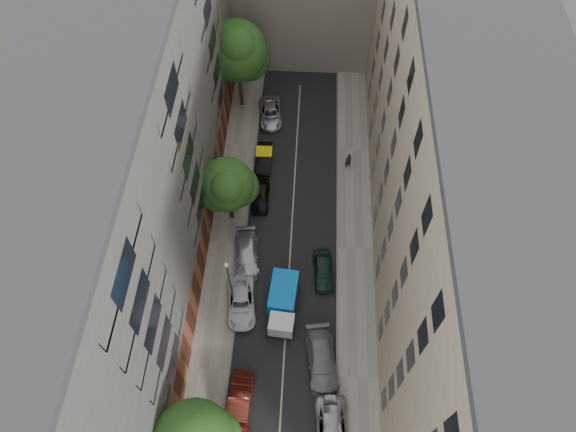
# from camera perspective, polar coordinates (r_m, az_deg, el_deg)

# --- Properties ---
(ground) EXTENTS (120.00, 120.00, 0.00)m
(ground) POSITION_cam_1_polar(r_m,az_deg,el_deg) (44.04, 0.30, -3.28)
(ground) COLOR #4C4C49
(ground) RESTS_ON ground
(road_surface) EXTENTS (8.00, 44.00, 0.02)m
(road_surface) POSITION_cam_1_polar(r_m,az_deg,el_deg) (44.03, 0.30, -3.27)
(road_surface) COLOR black
(road_surface) RESTS_ON ground
(sidewalk_left) EXTENTS (3.00, 44.00, 0.15)m
(sidewalk_left) POSITION_cam_1_polar(r_m,az_deg,el_deg) (44.44, -6.81, -2.87)
(sidewalk_left) COLOR gray
(sidewalk_left) RESTS_ON ground
(sidewalk_right) EXTENTS (3.00, 44.00, 0.15)m
(sidewalk_right) POSITION_cam_1_polar(r_m,az_deg,el_deg) (44.20, 7.45, -3.54)
(sidewalk_right) COLOR gray
(sidewalk_right) RESTS_ON ground
(building_left) EXTENTS (8.00, 44.00, 20.00)m
(building_left) POSITION_cam_1_polar(r_m,az_deg,el_deg) (37.70, -16.65, 5.33)
(building_left) COLOR #514E4B
(building_left) RESTS_ON ground
(building_right) EXTENTS (8.00, 44.00, 20.00)m
(building_right) POSITION_cam_1_polar(r_m,az_deg,el_deg) (37.13, 17.62, 3.87)
(building_right) COLOR #B6A88D
(building_right) RESTS_ON ground
(tarp_truck) EXTENTS (2.37, 5.14, 2.30)m
(tarp_truck) POSITION_cam_1_polar(r_m,az_deg,el_deg) (40.24, -0.57, -9.61)
(tarp_truck) COLOR black
(tarp_truck) RESTS_ON ground
(car_left_1) EXTENTS (1.88, 4.57, 1.47)m
(car_left_1) POSITION_cam_1_polar(r_m,az_deg,el_deg) (38.53, -5.41, -19.93)
(car_left_1) COLOR #49150E
(car_left_1) RESTS_ON ground
(car_left_2) EXTENTS (2.69, 4.89, 1.30)m
(car_left_2) POSITION_cam_1_polar(r_m,az_deg,el_deg) (41.08, -5.21, -9.56)
(car_left_2) COLOR silver
(car_left_2) RESTS_ON ground
(car_left_3) EXTENTS (2.55, 5.00, 1.39)m
(car_left_3) POSITION_cam_1_polar(r_m,az_deg,el_deg) (42.95, -4.61, -4.26)
(car_left_3) COLOR silver
(car_left_3) RESTS_ON ground
(car_left_4) EXTENTS (1.62, 3.88, 1.31)m
(car_left_4) POSITION_cam_1_polar(r_m,az_deg,el_deg) (46.18, -3.07, 2.30)
(car_left_4) COLOR black
(car_left_4) RESTS_ON ground
(car_left_5) EXTENTS (1.42, 3.88, 1.27)m
(car_left_5) POSITION_cam_1_polar(r_m,az_deg,el_deg) (48.85, -2.63, 6.42)
(car_left_5) COLOR black
(car_left_5) RESTS_ON ground
(car_left_6) EXTENTS (2.63, 4.84, 1.29)m
(car_left_6) POSITION_cam_1_polar(r_m,az_deg,el_deg) (52.83, -1.94, 11.38)
(car_left_6) COLOR #AFAFB4
(car_left_6) RESTS_ON ground
(car_right_0) EXTENTS (2.62, 5.10, 1.38)m
(car_right_0) POSITION_cam_1_polar(r_m,az_deg,el_deg) (38.13, 4.91, -22.82)
(car_right_0) COLOR #AFAFB4
(car_right_0) RESTS_ON ground
(car_right_1) EXTENTS (2.87, 5.42, 1.50)m
(car_right_1) POSITION_cam_1_polar(r_m,az_deg,el_deg) (39.26, 3.76, -15.65)
(car_right_1) COLOR slate
(car_right_1) RESTS_ON ground
(car_right_2) EXTENTS (1.92, 4.02, 1.32)m
(car_right_2) POSITION_cam_1_polar(r_m,az_deg,el_deg) (42.24, 3.94, -6.04)
(car_right_2) COLOR #153023
(car_right_2) RESTS_ON ground
(tree_mid) EXTENTS (4.88, 4.54, 7.07)m
(tree_mid) POSITION_cam_1_polar(r_m,az_deg,el_deg) (41.87, -6.70, 3.27)
(tree_mid) COLOR #382619
(tree_mid) RESTS_ON sidewalk_left
(tree_far) EXTENTS (5.94, 5.76, 9.83)m
(tree_far) POSITION_cam_1_polar(r_m,az_deg,el_deg) (50.16, -5.59, 17.54)
(tree_far) COLOR #382619
(tree_far) RESTS_ON sidewalk_left
(lamp_post) EXTENTS (0.36, 0.36, 6.67)m
(lamp_post) POSITION_cam_1_polar(r_m,az_deg,el_deg) (37.97, -6.51, -7.14)
(lamp_post) COLOR #1A5C2C
(lamp_post) RESTS_ON sidewalk_left
(pedestrian) EXTENTS (0.75, 0.61, 1.78)m
(pedestrian) POSITION_cam_1_polar(r_m,az_deg,el_deg) (48.42, 6.70, 6.13)
(pedestrian) COLOR black
(pedestrian) RESTS_ON sidewalk_right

